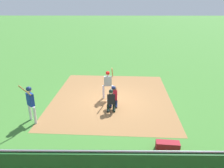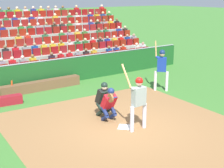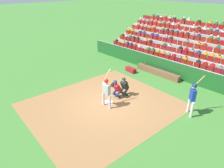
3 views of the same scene
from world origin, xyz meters
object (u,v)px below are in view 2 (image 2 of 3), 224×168
Objects in this scene: home_plate_marker at (125,127)px; on_deck_batter at (161,65)px; equipment_duffel_bag at (10,100)px; batter_at_plate at (138,98)px; catcher_crouching at (109,102)px; home_plate_umpire at (103,97)px; water_bottle_on_bench at (12,83)px; dugout_bench at (41,85)px.

on_deck_batter is at bearing -148.40° from home_plate_marker.
on_deck_batter reaches higher than home_plate_marker.
on_deck_batter is (-6.25, 2.11, 1.01)m from equipment_duffel_bag.
home_plate_marker is 1.18m from batter_at_plate.
home_plate_marker is 1.00m from catcher_crouching.
batter_at_plate reaches higher than home_plate_umpire.
on_deck_batter reaches higher than home_plate_umpire.
catcher_crouching reaches higher than water_bottle_on_bench.
water_bottle_on_bench is at bearing -67.14° from home_plate_umpire.
equipment_duffel_bag is (2.21, -3.80, -0.52)m from catcher_crouching.
batter_at_plate is (-0.23, 0.38, 1.09)m from home_plate_marker.
home_plate_umpire is at bearing 15.99° from on_deck_batter.
home_plate_umpire is 0.59× the size of on_deck_batter.
on_deck_batter is (-3.90, -1.12, 0.48)m from home_plate_umpire.
water_bottle_on_bench is 6.64m from on_deck_batter.
dugout_bench is 2.14m from equipment_duffel_bag.
home_plate_marker is at bearing 122.74° from equipment_duffel_bag.
dugout_bench is at bearing -143.29° from equipment_duffel_bag.
on_deck_batter is at bearing -157.33° from catcher_crouching.
dugout_bench is at bearing -85.58° from catcher_crouching.
home_plate_umpire is 4.75m from water_bottle_on_bench.
batter_at_plate reaches higher than home_plate_marker.
water_bottle_on_bench is at bearing -29.55° from on_deck_batter.
catcher_crouching reaches higher than dugout_bench.
batter_at_plate is 0.56× the size of dugout_bench.
water_bottle_on_bench is (1.84, -4.37, -0.16)m from home_plate_umpire.
home_plate_marker is 5.98m from water_bottle_on_bench.
water_bottle_on_bench is (1.33, -0.03, 0.32)m from dugout_bench.
equipment_duffel_bag reaches higher than home_plate_marker.
equipment_duffel_bag is (2.33, -4.52, 0.16)m from home_plate_marker.
home_plate_umpire is 6.18× the size of water_bottle_on_bench.
catcher_crouching is at bearing 125.67° from equipment_duffel_bag.
equipment_duffel_bag is (1.83, 1.11, -0.04)m from dugout_bench.
batter_at_plate is at bearing 123.02° from equipment_duffel_bag.
batter_at_plate is at bearing 120.68° from home_plate_marker.
home_plate_marker is 0.46× the size of equipment_duffel_bag.
batter_at_plate is at bearing 97.19° from home_plate_umpire.
dugout_bench is 1.37m from water_bottle_on_bench.
home_plate_marker is 0.34× the size of home_plate_umpire.
home_plate_marker is at bearing 31.60° from on_deck_batter.
home_plate_umpire is at bearing -90.72° from home_plate_marker.
equipment_duffel_bag is at bearing -62.44° from batter_at_plate.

